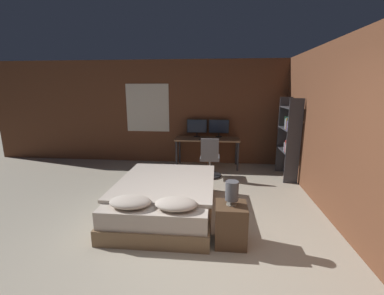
# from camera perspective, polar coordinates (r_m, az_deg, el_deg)

# --- Properties ---
(ground_plane) EXTENTS (20.00, 20.00, 0.00)m
(ground_plane) POSITION_cam_1_polar(r_m,az_deg,el_deg) (3.26, 0.34, -24.27)
(ground_plane) COLOR #B2A893
(wall_back) EXTENTS (12.00, 0.08, 2.70)m
(wall_back) POSITION_cam_1_polar(r_m,az_deg,el_deg) (6.81, 3.43, 7.71)
(wall_back) COLOR brown
(wall_back) RESTS_ON ground_plane
(wall_side_right) EXTENTS (0.06, 12.00, 2.70)m
(wall_side_right) POSITION_cam_1_polar(r_m,az_deg,el_deg) (4.50, 28.86, 3.40)
(wall_side_right) COLOR brown
(wall_side_right) RESTS_ON ground_plane
(bed) EXTENTS (1.53, 2.07, 0.59)m
(bed) POSITION_cam_1_polar(r_m,az_deg,el_deg) (4.22, -5.96, -11.03)
(bed) COLOR #846647
(bed) RESTS_ON ground_plane
(nightstand) EXTENTS (0.40, 0.40, 0.54)m
(nightstand) POSITION_cam_1_polar(r_m,az_deg,el_deg) (3.47, 8.59, -16.51)
(nightstand) COLOR brown
(nightstand) RESTS_ON ground_plane
(bedside_lamp) EXTENTS (0.17, 0.17, 0.31)m
(bedside_lamp) POSITION_cam_1_polar(r_m,az_deg,el_deg) (3.27, 8.86, -9.58)
(bedside_lamp) COLOR gray
(bedside_lamp) RESTS_ON nightstand
(desk) EXTENTS (1.61, 0.65, 0.74)m
(desk) POSITION_cam_1_polar(r_m,az_deg,el_deg) (6.51, 3.43, 1.32)
(desk) COLOR #846042
(desk) RESTS_ON ground_plane
(monitor_left) EXTENTS (0.52, 0.16, 0.45)m
(monitor_left) POSITION_cam_1_polar(r_m,az_deg,el_deg) (6.69, 1.10, 4.64)
(monitor_left) COLOR black
(monitor_left) RESTS_ON desk
(monitor_right) EXTENTS (0.52, 0.16, 0.45)m
(monitor_right) POSITION_cam_1_polar(r_m,az_deg,el_deg) (6.67, 6.00, 4.54)
(monitor_right) COLOR black
(monitor_right) RESTS_ON desk
(keyboard) EXTENTS (0.39, 0.13, 0.02)m
(keyboard) POSITION_cam_1_polar(r_m,az_deg,el_deg) (6.28, 3.36, 1.74)
(keyboard) COLOR black
(keyboard) RESTS_ON desk
(computer_mouse) EXTENTS (0.07, 0.05, 0.04)m
(computer_mouse) POSITION_cam_1_polar(r_m,az_deg,el_deg) (6.27, 5.96, 1.76)
(computer_mouse) COLOR black
(computer_mouse) RESTS_ON desk
(office_chair) EXTENTS (0.52, 0.52, 0.92)m
(office_chair) POSITION_cam_1_polar(r_m,az_deg,el_deg) (5.82, 3.96, -3.14)
(office_chair) COLOR black
(office_chair) RESTS_ON ground_plane
(bookshelf) EXTENTS (0.29, 0.84, 1.79)m
(bookshelf) POSITION_cam_1_polar(r_m,az_deg,el_deg) (5.97, 20.92, 2.70)
(bookshelf) COLOR #333338
(bookshelf) RESTS_ON ground_plane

